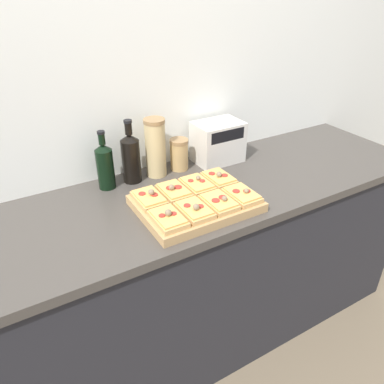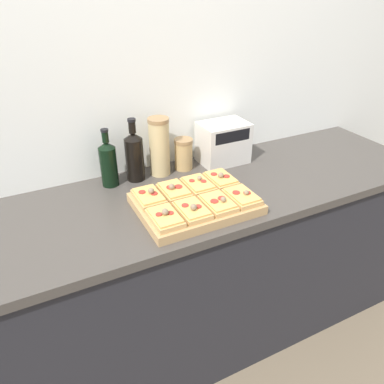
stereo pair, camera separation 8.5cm
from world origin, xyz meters
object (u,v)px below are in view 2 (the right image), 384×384
Objects in this scene: wine_bottle at (134,155)px; grain_jar_short at (184,154)px; grain_jar_tall at (159,147)px; toaster_oven at (223,143)px; olive_oil_bottle at (108,163)px; cutting_board at (195,203)px.

wine_bottle is 1.90× the size of grain_jar_short.
grain_jar_tall reaches higher than toaster_oven.
toaster_oven is (0.58, -0.01, -0.01)m from olive_oil_bottle.
grain_jar_tall is at bearing 91.61° from cutting_board.
cutting_board is 1.80× the size of toaster_oven.
olive_oil_bottle reaches higher than grain_jar_short.
olive_oil_bottle is at bearing 178.54° from toaster_oven.
grain_jar_tall is 0.34m from toaster_oven.
wine_bottle reaches higher than cutting_board.
grain_jar_tall is (-0.01, 0.35, 0.12)m from cutting_board.
cutting_board is at bearing -108.13° from grain_jar_short.
olive_oil_bottle is 0.25m from grain_jar_tall.
wine_bottle reaches higher than toaster_oven.
wine_bottle is 0.46m from toaster_oven.
toaster_oven is at bearing -1.46° from olive_oil_bottle.
grain_jar_tall is 1.79× the size of grain_jar_short.
cutting_board is 1.69× the size of grain_jar_tall.
wine_bottle is at bearing 178.16° from toaster_oven.
olive_oil_bottle is at bearing 180.00° from grain_jar_tall.
grain_jar_tall reaches higher than grain_jar_short.
olive_oil_bottle reaches higher than toaster_oven.
toaster_oven is at bearing -1.84° from wine_bottle.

